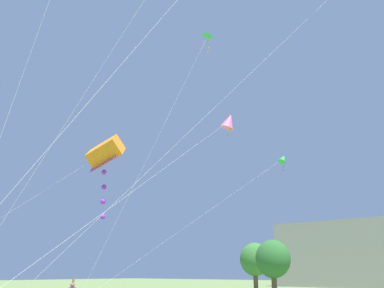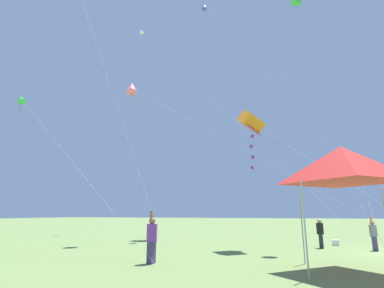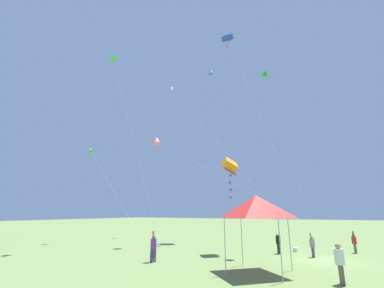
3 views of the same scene
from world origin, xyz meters
name	(u,v)px [view 3 (image 3 of 3)]	position (x,y,z in m)	size (l,w,h in m)	color
ground_plane	(322,260)	(0.00, 0.00, 0.00)	(220.00, 220.00, 0.00)	olive
festival_tent	(256,207)	(-6.13, 2.81, 3.60)	(3.28, 3.28, 4.26)	#B7B7BC
cooler_box	(295,249)	(3.39, 2.19, 0.16)	(0.61, 0.33, 0.32)	white
person_white_shirt	(340,262)	(-6.68, -1.18, 0.99)	(0.43, 0.43, 1.83)	brown
person_red_shirt	(354,242)	(4.80, -2.31, 0.84)	(0.36, 0.36, 1.74)	brown
person_black_shirt	(278,243)	(1.32, 3.17, 0.86)	(0.38, 0.38, 1.60)	#282833
person_grey_shirt	(312,245)	(0.91, 0.60, 0.86)	(0.36, 0.36, 1.77)	#473860
person_purple_shirt	(153,247)	(-6.46, 9.99, 0.97)	(0.41, 0.41, 2.01)	#473860
kite_blue_box_0	(227,38)	(11.50, 10.44, 29.77)	(11.97, 11.28, 30.66)	silver
kite_green_diamond_1	(265,73)	(1.75, 3.18, 16.62)	(1.37, 3.52, 17.18)	silver
kite_orange_box_2	(230,166)	(-0.03, 6.63, 7.28)	(7.14, 8.60, 8.26)	silver
kite_white_diamond_3	(172,88)	(11.33, 20.60, 23.56)	(10.22, 20.53, 24.12)	silver
kite_green_diamond_4	(90,150)	(-0.73, 24.44, 10.74)	(6.63, 15.45, 11.28)	silver
kite_blue_diamond_5	(212,72)	(7.15, 11.34, 21.78)	(2.66, 14.62, 22.24)	silver
kite_pink_diamond_6	(157,140)	(0.58, 15.30, 11.04)	(4.64, 18.49, 11.65)	silver
kite_green_delta_7	(113,61)	(-3.60, 18.63, 19.72)	(2.77, 9.74, 20.29)	silver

